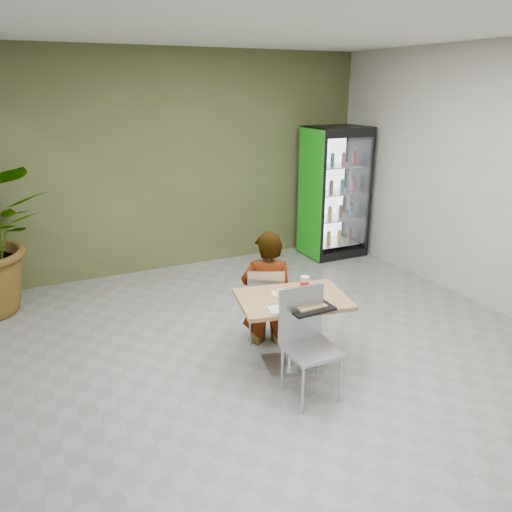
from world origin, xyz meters
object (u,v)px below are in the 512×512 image
object	(u,v)px
chair_near	(306,334)
beverage_fridge	(334,192)
seated_woman	(267,301)
chair_far	(266,300)
soda_cup	(304,284)
cafeteria_tray	(309,307)
dining_table	(292,317)

from	to	relation	value
chair_near	beverage_fridge	size ratio (longest dim) A/B	0.48
chair_near	seated_woman	xyz separation A→B (m)	(0.13, 1.00, -0.10)
chair_far	seated_woman	distance (m)	0.06
chair_far	chair_near	size ratio (longest dim) A/B	0.87
chair_far	soda_cup	bearing A→B (deg)	137.42
cafeteria_tray	chair_near	bearing A→B (deg)	-128.32
seated_woman	chair_near	bearing A→B (deg)	107.96
dining_table	seated_woman	size ratio (longest dim) A/B	0.75
chair_far	soda_cup	xyz separation A→B (m)	(0.19, -0.47, 0.32)
chair_near	beverage_fridge	world-z (taller)	beverage_fridge
seated_woman	soda_cup	bearing A→B (deg)	132.11
seated_woman	soda_cup	distance (m)	0.63
seated_woman	soda_cup	size ratio (longest dim) A/B	9.90
seated_woman	chair_far	bearing A→B (deg)	65.20
chair_near	seated_woman	size ratio (longest dim) A/B	0.64
dining_table	soda_cup	world-z (taller)	soda_cup
chair_near	seated_woman	distance (m)	1.02
dining_table	chair_near	bearing A→B (deg)	-103.53
chair_far	chair_near	world-z (taller)	chair_near
chair_far	soda_cup	world-z (taller)	soda_cup
seated_woman	cafeteria_tray	size ratio (longest dim) A/B	3.76
dining_table	soda_cup	xyz separation A→B (m)	(0.18, 0.07, 0.29)
dining_table	chair_near	xyz separation A→B (m)	(-0.10, -0.43, 0.05)
seated_woman	cafeteria_tray	xyz separation A→B (m)	(-0.02, -0.86, 0.28)
beverage_fridge	cafeteria_tray	bearing A→B (deg)	-127.14
seated_woman	beverage_fridge	bearing A→B (deg)	-111.52
chair_far	cafeteria_tray	world-z (taller)	chair_far
dining_table	beverage_fridge	distance (m)	3.72
dining_table	cafeteria_tray	distance (m)	0.37
chair_near	cafeteria_tray	bearing A→B (deg)	53.13
soda_cup	cafeteria_tray	bearing A→B (deg)	-114.90
beverage_fridge	soda_cup	bearing A→B (deg)	-128.57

